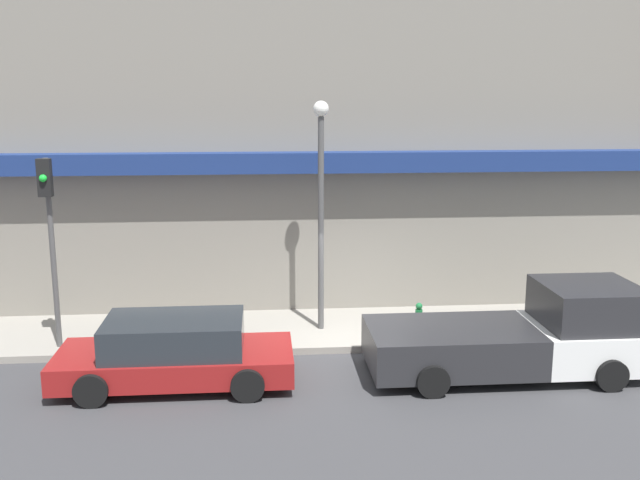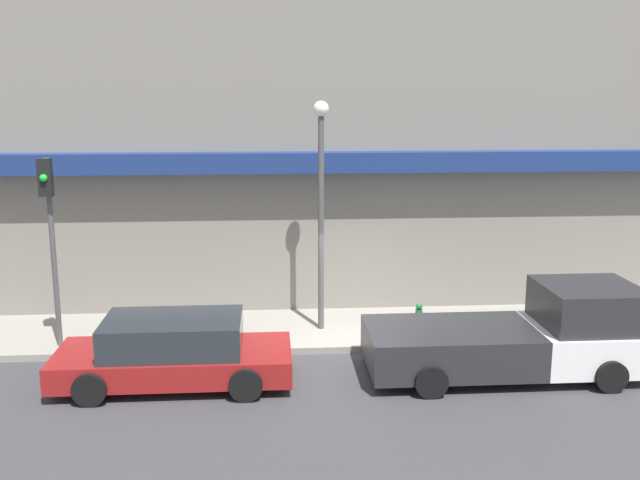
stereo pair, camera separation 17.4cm
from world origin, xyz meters
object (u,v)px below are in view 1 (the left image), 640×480
at_px(parked_car, 175,352).
at_px(street_lamp, 321,189).
at_px(pickup_truck, 525,336).
at_px(fire_hydrant, 419,318).
at_px(traffic_light, 49,221).

xyz_separation_m(parked_car, street_lamp, (3.13, 2.73, 2.86)).
relative_size(pickup_truck, fire_hydrant, 7.83).
bearing_deg(pickup_truck, parked_car, 177.83).
relative_size(fire_hydrant, street_lamp, 0.14).
height_order(parked_car, fire_hydrant, parked_car).
distance_m(parked_car, fire_hydrant, 5.84).
xyz_separation_m(pickup_truck, parked_car, (-7.12, -0.00, -0.14)).
height_order(pickup_truck, fire_hydrant, pickup_truck).
relative_size(pickup_truck, street_lamp, 1.06).
distance_m(parked_car, traffic_light, 4.11).
height_order(fire_hydrant, street_lamp, street_lamp).
bearing_deg(pickup_truck, street_lamp, 143.46).
height_order(parked_car, street_lamp, street_lamp).
xyz_separation_m(parked_car, fire_hydrant, (5.40, 2.22, -0.15)).
xyz_separation_m(street_lamp, traffic_light, (-5.91, -0.83, -0.52)).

